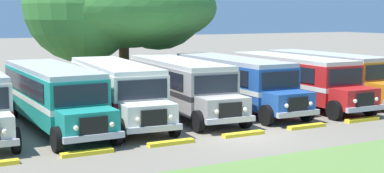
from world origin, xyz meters
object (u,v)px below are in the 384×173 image
at_px(parked_bus_slot_1, 53,93).
at_px(parked_bus_slot_4, 234,80).
at_px(parked_bus_slot_2, 116,88).
at_px(parked_bus_slot_6, 327,73).
at_px(parked_bus_slot_3, 180,84).
at_px(parked_bus_slot_5, 293,78).
at_px(broad_shade_tree, 119,4).

bearing_deg(parked_bus_slot_1, parked_bus_slot_4, 90.82).
bearing_deg(parked_bus_slot_2, parked_bus_slot_4, 94.39).
xyz_separation_m(parked_bus_slot_1, parked_bus_slot_6, (17.26, 0.76, 0.00)).
height_order(parked_bus_slot_4, parked_bus_slot_6, same).
bearing_deg(parked_bus_slot_1, parked_bus_slot_2, 95.22).
bearing_deg(parked_bus_slot_4, parked_bus_slot_3, -91.26).
height_order(parked_bus_slot_5, broad_shade_tree, broad_shade_tree).
distance_m(parked_bus_slot_2, parked_bus_slot_5, 10.76).
xyz_separation_m(parked_bus_slot_2, broad_shade_tree, (4.45, 11.41, 4.38)).
bearing_deg(parked_bus_slot_6, parked_bus_slot_4, -87.10).
relative_size(parked_bus_slot_2, parked_bus_slot_6, 1.01).
xyz_separation_m(parked_bus_slot_3, broad_shade_tree, (0.79, 11.30, 4.38)).
height_order(parked_bus_slot_2, parked_bus_slot_3, same).
xyz_separation_m(parked_bus_slot_1, parked_bus_slot_2, (3.21, 0.36, 0.00)).
distance_m(parked_bus_slot_2, broad_shade_tree, 13.01).
bearing_deg(parked_bus_slot_2, parked_bus_slot_1, -79.18).
bearing_deg(parked_bus_slot_4, parked_bus_slot_6, 93.90).
xyz_separation_m(parked_bus_slot_5, broad_shade_tree, (-6.30, 11.87, 4.38)).
bearing_deg(parked_bus_slot_5, parked_bus_slot_4, -96.34).
xyz_separation_m(parked_bus_slot_6, broad_shade_tree, (-9.60, 11.01, 4.38)).
xyz_separation_m(parked_bus_slot_2, parked_bus_slot_5, (10.75, -0.45, 0.00)).
bearing_deg(parked_bus_slot_5, parked_bus_slot_3, -94.06).
relative_size(parked_bus_slot_4, parked_bus_slot_6, 1.00).
bearing_deg(broad_shade_tree, parked_bus_slot_4, -77.54).
xyz_separation_m(parked_bus_slot_3, parked_bus_slot_5, (7.09, -0.56, 0.00)).
xyz_separation_m(parked_bus_slot_2, parked_bus_slot_3, (3.66, 0.11, 0.00)).
relative_size(parked_bus_slot_2, parked_bus_slot_3, 1.00).
xyz_separation_m(parked_bus_slot_1, parked_bus_slot_3, (6.86, 0.47, 0.00)).
bearing_deg(parked_bus_slot_6, parked_bus_slot_2, -88.71).
relative_size(parked_bus_slot_1, broad_shade_tree, 0.77).
bearing_deg(broad_shade_tree, parked_bus_slot_3, -94.01).
height_order(parked_bus_slot_3, parked_bus_slot_6, same).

